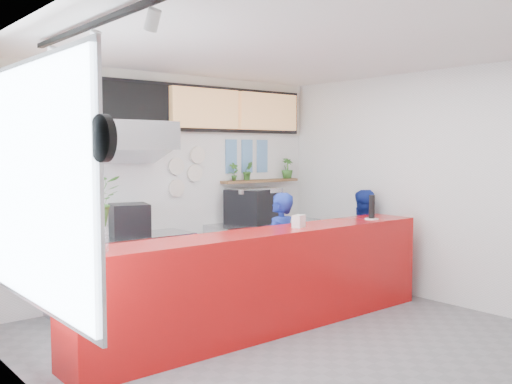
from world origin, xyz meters
TOP-DOWN VIEW (x-y plane):
  - floor at (0.00, 0.00)m, footprint 5.00×5.00m
  - ceiling at (0.00, 0.00)m, footprint 5.00×5.00m
  - wall_back at (0.00, 2.50)m, footprint 5.00×0.00m
  - wall_left at (-2.50, 0.00)m, footprint 0.00×5.00m
  - wall_right at (2.50, 0.00)m, footprint 0.00×5.00m
  - service_counter at (0.00, 0.40)m, footprint 4.50×0.60m
  - cream_band at (0.00, 2.49)m, footprint 5.00×0.02m
  - prep_bench at (-0.80, 2.20)m, footprint 1.80×0.60m
  - panini_oven at (-0.70, 2.20)m, footprint 0.56×0.56m
  - extraction_hood at (-0.80, 2.15)m, footprint 1.20×0.70m
  - hood_lip at (-0.80, 2.15)m, footprint 1.20×0.69m
  - right_bench at (1.50, 2.20)m, footprint 1.80×0.60m
  - espresso_machine at (1.30, 2.20)m, footprint 0.93×0.80m
  - espresso_tray at (1.30, 2.20)m, footprint 0.77×0.58m
  - herb_shelf at (1.60, 2.40)m, footprint 1.40×0.18m
  - menu_board_far_left at (-1.75, 2.38)m, footprint 1.10×0.10m
  - menu_board_mid_left at (-0.59, 2.38)m, footprint 1.10×0.10m
  - menu_board_mid_right at (0.57, 2.38)m, footprint 1.10×0.10m
  - menu_board_far_right at (1.73, 2.38)m, footprint 1.10×0.10m
  - soffit at (0.00, 2.46)m, footprint 4.80×0.04m
  - window_pane at (-2.47, 0.30)m, footprint 0.04×2.20m
  - window_frame at (-2.45, 0.30)m, footprint 0.03×2.30m
  - wall_clock_rim at (-2.46, -0.90)m, footprint 0.05×0.30m
  - wall_clock_face at (-2.43, -0.90)m, footprint 0.02×0.26m
  - track_rail at (-2.10, 0.00)m, footprint 0.05×2.40m
  - dec_plate_a at (0.15, 2.47)m, footprint 0.24×0.03m
  - dec_plate_b at (0.45, 2.47)m, footprint 0.24×0.03m
  - dec_plate_c at (0.15, 2.47)m, footprint 0.24×0.03m
  - dec_plate_d at (0.50, 2.47)m, footprint 0.24×0.03m
  - photo_frame_a at (1.10, 2.48)m, footprint 0.20×0.02m
  - photo_frame_b at (1.40, 2.48)m, footprint 0.20×0.02m
  - photo_frame_c at (1.70, 2.48)m, footprint 0.20×0.02m
  - photo_frame_d at (1.10, 2.48)m, footprint 0.20×0.02m
  - photo_frame_e at (1.40, 2.48)m, footprint 0.20×0.02m
  - photo_frame_f at (1.70, 2.48)m, footprint 0.20×0.02m
  - staff_center at (0.63, 0.90)m, footprint 0.61×0.49m
  - staff_right at (2.23, 0.93)m, footprint 0.73×0.59m
  - herb_a at (1.09, 2.40)m, footprint 0.16×0.12m
  - herb_b at (1.35, 2.40)m, footprint 0.18×0.16m
  - herb_d at (2.15, 2.40)m, footprint 0.20×0.18m
  - glass_vase at (-1.95, 0.36)m, footprint 0.24×0.24m
  - basil_vase at (-1.95, 0.36)m, footprint 0.41×0.36m
  - napkin_holder at (0.46, 0.38)m, footprint 0.18×0.15m
  - white_plate at (1.68, 0.32)m, footprint 0.20×0.20m
  - pepper_mill at (1.68, 0.32)m, footprint 0.09×0.09m

SIDE VIEW (x-z plane):
  - floor at x=0.00m, z-range 0.00..0.00m
  - prep_bench at x=-0.80m, z-range 0.00..0.90m
  - right_bench at x=1.50m, z-range 0.00..0.90m
  - service_counter at x=0.00m, z-range 0.00..1.10m
  - staff_right at x=2.23m, z-range 0.00..1.42m
  - staff_center at x=0.63m, z-range 0.00..1.45m
  - panini_oven at x=-0.70m, z-range 0.90..1.30m
  - white_plate at x=1.68m, z-range 1.10..1.11m
  - espresso_machine at x=1.30m, z-range 0.90..1.40m
  - napkin_holder at x=0.46m, z-range 1.10..1.24m
  - glass_vase at x=-1.95m, z-range 1.10..1.33m
  - pepper_mill at x=1.68m, z-range 1.11..1.41m
  - espresso_tray at x=1.30m, z-range 1.35..1.42m
  - dec_plate_c at x=0.15m, z-range 1.33..1.57m
  - wall_back at x=0.00m, z-range -1.00..4.00m
  - wall_left at x=-2.50m, z-range -1.00..4.00m
  - wall_right at x=2.50m, z-range -1.00..4.00m
  - herb_shelf at x=1.60m, z-range 1.48..1.52m
  - basil_vase at x=-1.95m, z-range 1.32..1.76m
  - dec_plate_b at x=0.45m, z-range 1.53..1.77m
  - herb_a at x=1.09m, z-range 1.52..1.79m
  - herb_b at x=1.35m, z-range 1.52..1.80m
  - herb_d at x=2.15m, z-range 1.52..1.84m
  - window_pane at x=-2.47m, z-range 0.75..2.65m
  - window_frame at x=-2.45m, z-range 0.70..2.70m
  - dec_plate_a at x=0.15m, z-range 1.63..1.87m
  - photo_frame_d at x=1.10m, z-range 1.62..1.88m
  - photo_frame_e at x=1.40m, z-range 1.62..1.88m
  - photo_frame_f at x=1.70m, z-range 1.62..1.88m
  - dec_plate_d at x=0.50m, z-range 1.78..2.02m
  - hood_lip at x=-0.80m, z-range 1.79..2.11m
  - photo_frame_a at x=1.10m, z-range 1.88..2.12m
  - photo_frame_b at x=1.40m, z-range 1.88..2.12m
  - photo_frame_c at x=1.70m, z-range 1.88..2.12m
  - wall_clock_rim at x=-2.46m, z-range 1.90..2.20m
  - wall_clock_face at x=-2.43m, z-range 1.92..2.18m
  - extraction_hood at x=-0.80m, z-range 1.98..2.32m
  - menu_board_far_left at x=-1.75m, z-range 2.27..2.82m
  - menu_board_mid_left at x=-0.59m, z-range 2.27..2.82m
  - menu_board_mid_right at x=0.57m, z-range 2.27..2.82m
  - menu_board_far_right at x=1.73m, z-range 2.27..2.82m
  - soffit at x=0.00m, z-range 2.22..2.88m
  - cream_band at x=0.00m, z-range 2.20..3.00m
  - track_rail at x=-2.10m, z-range 2.92..2.96m
  - ceiling at x=0.00m, z-range 3.00..3.00m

